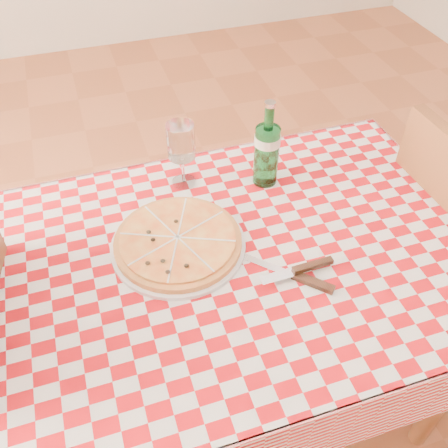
# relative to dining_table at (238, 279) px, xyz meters

# --- Properties ---
(dining_table) EXTENTS (1.20, 0.80, 0.75)m
(dining_table) POSITION_rel_dining_table_xyz_m (0.00, 0.00, 0.00)
(dining_table) COLOR brown
(dining_table) RESTS_ON ground
(tablecloth) EXTENTS (1.30, 0.90, 0.01)m
(tablecloth) POSITION_rel_dining_table_xyz_m (0.00, 0.00, 0.09)
(tablecloth) COLOR #A40A10
(tablecloth) RESTS_ON dining_table
(pizza_plate) EXTENTS (0.46, 0.46, 0.05)m
(pizza_plate) POSITION_rel_dining_table_xyz_m (-0.14, 0.07, 0.12)
(pizza_plate) COLOR #D39146
(pizza_plate) RESTS_ON tablecloth
(water_bottle) EXTENTS (0.08, 0.08, 0.27)m
(water_bottle) POSITION_rel_dining_table_xyz_m (0.17, 0.26, 0.23)
(water_bottle) COLOR #1B6D30
(water_bottle) RESTS_ON tablecloth
(wine_glass) EXTENTS (0.09, 0.09, 0.20)m
(wine_glass) POSITION_rel_dining_table_xyz_m (-0.06, 0.32, 0.20)
(wine_glass) COLOR silver
(wine_glass) RESTS_ON tablecloth
(cutlery) EXTENTS (0.33, 0.30, 0.03)m
(cutlery) POSITION_rel_dining_table_xyz_m (0.10, -0.11, 0.11)
(cutlery) COLOR silver
(cutlery) RESTS_ON tablecloth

